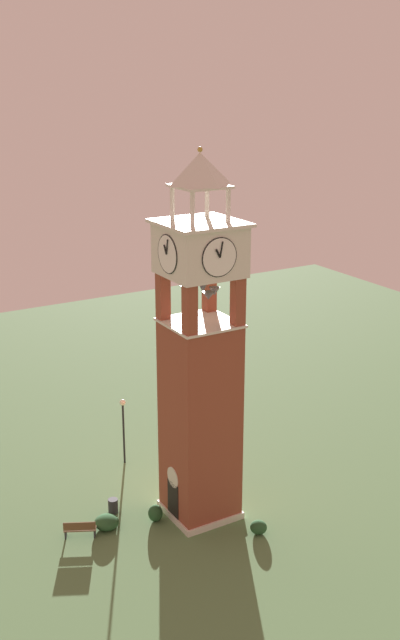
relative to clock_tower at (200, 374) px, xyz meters
The scene contains 8 objects.
ground 7.86m from the clock_tower, 86.12° to the left, with size 80.00×80.00×0.00m, color #517547.
clock_tower is the anchor object (origin of this frame).
park_bench 9.77m from the clock_tower, 99.69° to the right, with size 1.11×1.63×0.95m.
lamp_post 8.60m from the clock_tower, behind, with size 0.36×0.36×4.10m.
trash_bin 8.76m from the clock_tower, 119.82° to the right, with size 0.52×0.52×0.80m, color #2D2D33.
shrub_near_entry 7.81m from the clock_tower, 101.14° to the right, with size 0.75×0.75×0.90m, color #234C28.
shrub_left_of_tower 9.02m from the clock_tower, 103.48° to the right, with size 1.26×1.26×0.68m, color #234C28.
shrub_behind_bench 8.31m from the clock_tower, 26.87° to the left, with size 0.85×0.85×0.67m, color #234C28.
Camera 1 is at (29.23, -17.19, 21.83)m, focal length 41.44 mm.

